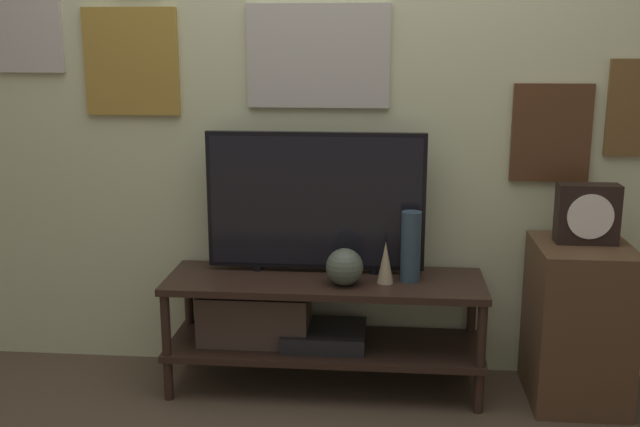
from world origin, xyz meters
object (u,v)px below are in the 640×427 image
vase_tall_ceramic (411,246)px  television (315,201)px  mantel_clock (587,214)px  vase_round_glass (344,267)px  vase_slim_bronze (385,262)px

vase_tall_ceramic → television: bearing=168.1°
vase_tall_ceramic → mantel_clock: bearing=0.8°
television → mantel_clock: (1.13, -0.08, -0.01)m
vase_round_glass → vase_slim_bronze: size_ratio=0.87×
vase_round_glass → mantel_clock: mantel_clock is taller
vase_round_glass → vase_tall_ceramic: bearing=16.9°
vase_tall_ceramic → vase_slim_bronze: size_ratio=1.68×
television → vase_slim_bronze: size_ratio=5.29×
vase_round_glass → vase_slim_bronze: (0.17, 0.04, 0.01)m
vase_tall_ceramic → vase_round_glass: 0.30m
mantel_clock → vase_tall_ceramic: bearing=-179.2°
television → vase_slim_bronze: 0.40m
television → vase_tall_ceramic: size_ratio=3.15×
vase_slim_bronze → mantel_clock: mantel_clock is taller
vase_round_glass → vase_slim_bronze: 0.18m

